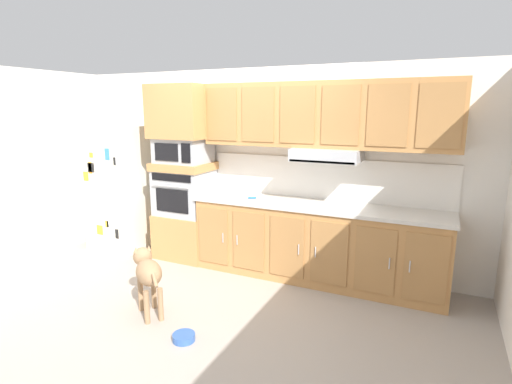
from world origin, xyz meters
TOP-DOWN VIEW (x-y plane):
  - ground_plane at (0.00, 0.00)m, footprint 9.60×9.60m
  - back_kitchen_wall at (0.00, 1.11)m, footprint 6.20×0.12m
  - side_panel_left at (-2.80, 0.00)m, footprint 0.12×7.10m
  - refrigerator at (-2.06, 0.68)m, footprint 0.76×0.73m
  - oven_base_cabinet at (-0.98, 0.75)m, footprint 0.74×0.62m
  - built_in_oven at (-0.98, 0.75)m, footprint 0.70×0.62m
  - appliance_mid_shelf at (-0.98, 0.75)m, footprint 0.74×0.62m
  - microwave at (-0.98, 0.75)m, footprint 0.64×0.54m
  - appliance_upper_cabinet at (-0.98, 0.75)m, footprint 0.74×0.62m
  - lower_cabinet_run at (0.84, 0.75)m, footprint 2.92×0.63m
  - countertop_slab at (0.84, 0.75)m, footprint 2.96×0.64m
  - backsplash_panel at (0.84, 1.04)m, footprint 2.96×0.02m
  - upper_cabinet_with_hood at (0.85, 0.87)m, footprint 2.92×0.48m
  - screwdriver at (0.06, 0.67)m, footprint 0.15×0.16m
  - dog at (-0.41, -0.73)m, footprint 0.63×0.52m
  - dog_food_bowl at (0.19, -1.00)m, footprint 0.20×0.20m

SIDE VIEW (x-z plane):
  - ground_plane at x=0.00m, z-range 0.00..0.00m
  - dog_food_bowl at x=0.19m, z-range 0.00..0.06m
  - oven_base_cabinet at x=-0.98m, z-range 0.00..0.60m
  - dog at x=-0.41m, z-range 0.12..0.75m
  - lower_cabinet_run at x=0.84m, z-range 0.00..0.88m
  - refrigerator at x=-2.06m, z-range 0.00..1.76m
  - countertop_slab at x=0.84m, z-range 0.88..0.92m
  - built_in_oven at x=-0.98m, z-range 0.60..1.20m
  - screwdriver at x=0.06m, z-range 0.92..0.95m
  - backsplash_panel at x=0.84m, z-range 0.92..1.42m
  - back_kitchen_wall at x=0.00m, z-range 0.00..2.50m
  - side_panel_left at x=-2.80m, z-range 0.00..2.50m
  - appliance_mid_shelf at x=-0.98m, z-range 1.20..1.30m
  - microwave at x=-0.98m, z-range 1.30..1.62m
  - upper_cabinet_with_hood at x=0.85m, z-range 1.46..2.34m
  - appliance_upper_cabinet at x=-0.98m, z-range 1.62..2.30m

